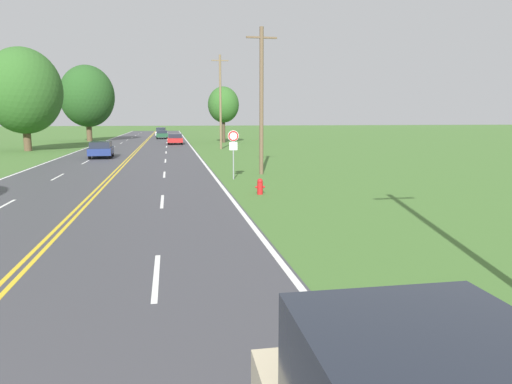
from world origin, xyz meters
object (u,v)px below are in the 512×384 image
Objects in this scene: traffic_sign at (233,143)px; tree_left_verge at (23,91)px; fire_hydrant at (260,186)px; car_silver_suv_receding at (161,132)px; car_red_sedan_mid_near at (175,139)px; car_dark_blue_hatchback_approaching at (101,149)px; car_dark_green_hatchback_mid_far at (162,134)px; tree_behind_sign at (87,96)px; tree_right_cluster at (223,105)px.

tree_left_verge reaches higher than traffic_sign.
tree_left_verge reaches higher than fire_hydrant.
car_red_sedan_mid_near is at bearing 8.06° from car_silver_suv_receding.
traffic_sign reaches higher than car_dark_blue_hatchback_approaching.
tree_left_verge is at bearing -19.06° from car_silver_suv_receding.
car_dark_green_hatchback_mid_far reaches higher than fire_hydrant.
fire_hydrant is 40.65m from car_red_sedan_mid_near.
car_silver_suv_receding is (10.00, 12.84, -5.51)m from tree_behind_sign.
car_dark_blue_hatchback_approaching is (8.57, -9.85, -5.27)m from tree_left_verge.
tree_behind_sign is 2.25× the size of car_silver_suv_receding.
tree_right_cluster is 8.40m from car_red_sedan_mid_near.
car_dark_green_hatchback_mid_far is 0.81× the size of car_silver_suv_receding.
tree_behind_sign is 20.09m from tree_right_cluster.
fire_hydrant is at bearing 7.51° from car_silver_suv_receding.
traffic_sign is 35.49m from car_red_sedan_mid_near.
car_dark_green_hatchback_mid_far is at bearing -172.67° from car_red_sedan_mid_near.
traffic_sign is 0.56× the size of car_silver_suv_receding.
car_red_sedan_mid_near is 0.94× the size of car_silver_suv_receding.
car_dark_blue_hatchback_approaching is (-9.63, 20.97, 0.39)m from fire_hydrant.
car_silver_suv_receding is at bearing 94.78° from fire_hydrant.
tree_behind_sign is at bearing 159.24° from tree_right_cluster.
tree_left_verge is at bearing -150.29° from tree_right_cluster.
car_dark_blue_hatchback_approaching reaches higher than car_dark_green_hatchback_mid_far.
car_silver_suv_receding is (-4.81, 57.97, -1.13)m from traffic_sign.
fire_hydrant is 0.17× the size of car_dark_blue_hatchback_approaching.
tree_left_verge reaches higher than car_red_sedan_mid_near.
tree_left_verge is 14.08m from car_dark_blue_hatchback_approaching.
car_silver_suv_receding reaches higher than car_red_sedan_mid_near.
car_red_sedan_mid_near reaches higher than fire_hydrant.
car_dark_blue_hatchback_approaching is 35.88m from car_dark_green_hatchback_mid_far.
traffic_sign is (-0.47, 5.16, 1.67)m from fire_hydrant.
car_dark_blue_hatchback_approaching is at bearing -3.16° from car_silver_suv_receding.
tree_left_verge is (-18.19, 30.82, 5.66)m from fire_hydrant.
car_dark_blue_hatchback_approaching is (-13.09, -22.21, -4.36)m from tree_right_cluster.
traffic_sign is at bearing 95.15° from fire_hydrant.
tree_left_verge reaches higher than tree_right_cluster.
tree_behind_sign is at bearing 108.18° from traffic_sign.
car_silver_suv_receding is at bearing 94.74° from traffic_sign.
tree_right_cluster is at bearing 112.44° from car_red_sedan_mid_near.
traffic_sign is 51.62m from car_dark_green_hatchback_mid_far.
car_silver_suv_receding is at bearing -8.70° from car_dark_blue_hatchback_approaching.
car_red_sedan_mid_near is (6.46, 19.55, -0.06)m from car_dark_blue_hatchback_approaching.
tree_left_verge is 2.46× the size of car_dark_blue_hatchback_approaching.
fire_hydrant is 0.07× the size of tree_left_verge.
car_dark_green_hatchback_mid_far is (13.13, 25.74, -5.29)m from tree_left_verge.
car_dark_blue_hatchback_approaching is at bearing -48.99° from tree_left_verge.
tree_left_verge is 0.96× the size of tree_behind_sign.
traffic_sign is 18.31m from car_dark_blue_hatchback_approaching.
tree_right_cluster is at bearing -20.76° from tree_behind_sign.
traffic_sign is at bearing -152.72° from car_dark_blue_hatchback_approaching.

